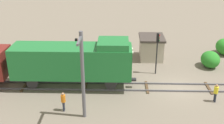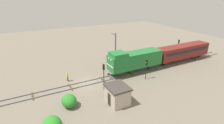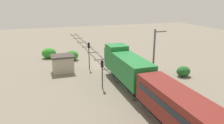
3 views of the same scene
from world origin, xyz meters
name	(u,v)px [view 3 (image 3 of 3)]	position (x,y,z in m)	size (l,w,h in m)	color
ground_plane	(105,64)	(0.00, 0.00, 0.00)	(106.63, 106.63, 0.00)	#756B5B
railway_track	(105,64)	(0.00, 0.00, 0.07)	(2.40, 71.09, 0.16)	#595960
locomotive	(126,65)	(0.00, 9.88, 2.77)	(2.90, 11.60, 4.60)	#1E7233
passenger_car_leading	(190,116)	(0.00, 23.22, 2.52)	(2.84, 14.00, 3.66)	maroon
traffic_signal_near	(89,51)	(3.20, 1.76, 3.08)	(0.32, 0.34, 4.45)	#262628
traffic_signal_mid	(102,69)	(3.40, 10.12, 2.63)	(0.32, 0.34, 3.76)	#262628
worker_near_track	(112,54)	(-2.40, -2.76, 1.00)	(0.38, 0.38, 1.70)	#262B38
worker_by_signal	(154,75)	(-4.20, 10.20, 1.00)	(0.38, 0.38, 1.70)	#262B38
catenary_mast	(154,52)	(-5.07, 8.39, 3.81)	(1.94, 0.28, 7.14)	#595960
relay_hut	(63,63)	(7.50, 1.86, 1.39)	(3.50, 2.90, 2.74)	#B2A893
bush_near	(72,55)	(5.12, -4.48, 0.90)	(2.49, 2.03, 1.81)	#288126
bush_mid	(183,71)	(-9.39, 9.78, 0.77)	(2.13, 1.74, 1.55)	#215B26
bush_far	(49,53)	(9.11, -7.46, 0.99)	(2.71, 2.22, 1.97)	#2B8726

